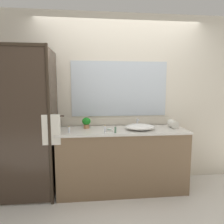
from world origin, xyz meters
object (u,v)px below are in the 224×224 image
Objects in this scene: sink_basin at (140,127)px; soap_dish at (109,130)px; amenity_bottle_shampoo at (115,130)px; amenity_bottle_conditioner at (105,129)px; rolled_towel_near_edge at (173,124)px; amenity_bottle_body_wash at (69,129)px; faucet at (137,124)px; potted_plant at (86,122)px.

sink_basin reaches higher than soap_dish.
amenity_bottle_conditioner is (-0.13, 0.04, 0.00)m from amenity_bottle_shampoo.
amenity_bottle_conditioner is 1.04m from rolled_towel_near_edge.
sink_basin is at bearing 13.97° from amenity_bottle_conditioner.
amenity_bottle_body_wash reaches higher than sink_basin.
soap_dish is at bearing -174.96° from sink_basin.
sink_basin is 0.53m from rolled_towel_near_edge.
sink_basin is 0.17m from faucet.
sink_basin is 4.23× the size of soap_dish.
amenity_bottle_shampoo is at bearing -138.14° from faucet.
amenity_bottle_shampoo is at bearing -16.51° from amenity_bottle_conditioner.
sink_basin is 4.18× the size of amenity_bottle_conditioner.
amenity_bottle_conditioner is at bearing -168.27° from rolled_towel_near_edge.
faucet is 1.82× the size of amenity_bottle_shampoo.
soap_dish is 1.14× the size of amenity_bottle_body_wash.
potted_plant is 1.57× the size of amenity_bottle_conditioner.
sink_basin is 0.40m from amenity_bottle_shampoo.
amenity_bottle_body_wash is 1.50m from rolled_towel_near_edge.
sink_basin is 0.44m from soap_dish.
faucet is 0.75m from potted_plant.
potted_plant is at bearing 47.88° from amenity_bottle_body_wash.
faucet is 1.68× the size of amenity_bottle_conditioner.
soap_dish is 0.11m from amenity_bottle_conditioner.
soap_dish is at bearing -32.68° from potted_plant.
amenity_bottle_shampoo is (0.07, -0.13, 0.03)m from soap_dish.
soap_dish is 0.54m from amenity_bottle_body_wash.
amenity_bottle_body_wash is at bearing -132.12° from potted_plant.
amenity_bottle_body_wash is at bearing 172.13° from amenity_bottle_shampoo.
rolled_towel_near_edge is at bearing 11.73° from amenity_bottle_conditioner.
sink_basin is 0.77m from potted_plant.
sink_basin is 4.54× the size of amenity_bottle_shampoo.
faucet reaches higher than rolled_towel_near_edge.
amenity_bottle_shampoo reaches higher than amenity_bottle_body_wash.
faucet is 1.70× the size of soap_dish.
amenity_bottle_conditioner is at bearing -127.45° from soap_dish.
faucet is 0.48m from soap_dish.
potted_plant is at bearing 147.32° from soap_dish.
faucet is at bearing 171.39° from rolled_towel_near_edge.
amenity_bottle_body_wash is (-0.98, -0.08, 0.00)m from sink_basin.
potted_plant reaches higher than faucet.
faucet is 0.52m from rolled_towel_near_edge.
potted_plant reaches higher than rolled_towel_near_edge.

